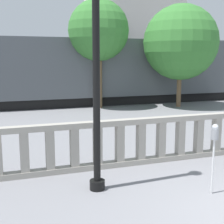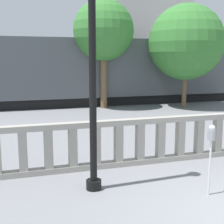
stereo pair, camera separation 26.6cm
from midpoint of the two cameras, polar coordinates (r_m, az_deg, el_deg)
The scene contains 8 objects.
balustrade at distance 8.54m, azimuth 9.79°, elevation -4.79°, with size 15.77×0.24×1.22m.
lamppost at distance 6.26m, azimuth -4.20°, elevation 13.53°, with size 0.32×0.32×6.15m.
parking_meter at distance 6.51m, azimuth 17.11°, elevation -4.77°, with size 0.15×0.15×1.46m.
train_near at distance 19.97m, azimuth 4.27°, elevation 7.67°, with size 28.95×3.20×4.44m.
train_far at distance 28.71m, azimuth -16.55°, elevation 7.61°, with size 23.14×2.64×4.09m.
building_block at distance 36.66m, azimuth 3.41°, elevation 17.91°, with size 8.84×8.46×15.82m.
tree_left at distance 18.04m, azimuth 12.02°, elevation 12.33°, with size 4.15×4.15×5.68m.
tree_right at distance 17.29m, azimuth -2.93°, elevation 14.62°, with size 3.28×3.28×5.86m.
Camera 1 is at (-4.13, -3.91, 2.74)m, focal length 50.00 mm.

